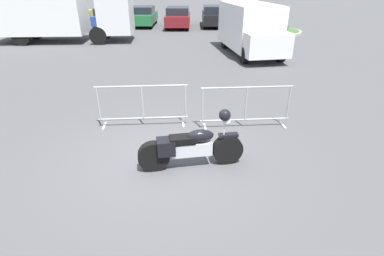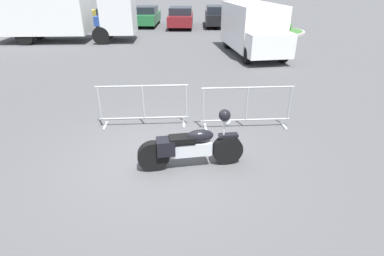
{
  "view_description": "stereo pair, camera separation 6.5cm",
  "coord_description": "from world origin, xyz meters",
  "px_view_note": "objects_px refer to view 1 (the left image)",
  "views": [
    {
      "loc": [
        0.78,
        -5.29,
        3.39
      ],
      "look_at": [
        0.6,
        0.15,
        0.65
      ],
      "focal_mm": 28.0,
      "sensor_mm": 36.0,
      "label": 1
    },
    {
      "loc": [
        0.84,
        -5.29,
        3.39
      ],
      "look_at": [
        0.6,
        0.15,
        0.65
      ],
      "focal_mm": 28.0,
      "sensor_mm": 36.0,
      "label": 2
    }
  ],
  "objects_px": {
    "motorcycle": "(191,146)",
    "delivery_van": "(250,28)",
    "box_truck": "(55,12)",
    "parked_car_yellow": "(73,15)",
    "parked_car_green": "(144,16)",
    "crowd_barrier_near": "(143,105)",
    "parked_car_maroon": "(178,17)",
    "parked_car_black": "(214,16)",
    "crowd_barrier_far": "(246,107)",
    "parked_car_blue": "(108,17)",
    "pedestrian": "(231,20)"
  },
  "relations": [
    {
      "from": "crowd_barrier_far",
      "to": "parked_car_yellow",
      "type": "height_order",
      "value": "parked_car_yellow"
    },
    {
      "from": "motorcycle",
      "to": "delivery_van",
      "type": "height_order",
      "value": "delivery_van"
    },
    {
      "from": "parked_car_blue",
      "to": "parked_car_yellow",
      "type": "bearing_deg",
      "value": 84.45
    },
    {
      "from": "parked_car_blue",
      "to": "parked_car_maroon",
      "type": "height_order",
      "value": "parked_car_maroon"
    },
    {
      "from": "motorcycle",
      "to": "parked_car_blue",
      "type": "distance_m",
      "value": 20.5
    },
    {
      "from": "motorcycle",
      "to": "box_truck",
      "type": "bearing_deg",
      "value": 110.68
    },
    {
      "from": "motorcycle",
      "to": "parked_car_green",
      "type": "relative_size",
      "value": 0.48
    },
    {
      "from": "box_truck",
      "to": "delivery_van",
      "type": "distance_m",
      "value": 11.04
    },
    {
      "from": "crowd_barrier_near",
      "to": "parked_car_maroon",
      "type": "relative_size",
      "value": 0.51
    },
    {
      "from": "delivery_van",
      "to": "parked_car_green",
      "type": "xyz_separation_m",
      "value": [
        -6.9,
        9.37,
        -0.51
      ]
    },
    {
      "from": "crowd_barrier_near",
      "to": "parked_car_yellow",
      "type": "distance_m",
      "value": 19.59
    },
    {
      "from": "box_truck",
      "to": "pedestrian",
      "type": "xyz_separation_m",
      "value": [
        10.26,
        2.76,
        -0.72
      ]
    },
    {
      "from": "parked_car_yellow",
      "to": "parked_car_black",
      "type": "relative_size",
      "value": 1.02
    },
    {
      "from": "parked_car_maroon",
      "to": "parked_car_black",
      "type": "height_order",
      "value": "parked_car_black"
    },
    {
      "from": "motorcycle",
      "to": "parked_car_yellow",
      "type": "bearing_deg",
      "value": 105.06
    },
    {
      "from": "crowd_barrier_far",
      "to": "parked_car_maroon",
      "type": "bearing_deg",
      "value": 99.9
    },
    {
      "from": "delivery_van",
      "to": "parked_car_black",
      "type": "bearing_deg",
      "value": 176.98
    },
    {
      "from": "parked_car_yellow",
      "to": "parked_car_black",
      "type": "height_order",
      "value": "parked_car_yellow"
    },
    {
      "from": "crowd_barrier_far",
      "to": "parked_car_green",
      "type": "xyz_separation_m",
      "value": [
        -5.69,
        17.65,
        0.18
      ]
    },
    {
      "from": "motorcycle",
      "to": "parked_car_yellow",
      "type": "xyz_separation_m",
      "value": [
        -9.9,
        19.4,
        0.32
      ]
    },
    {
      "from": "delivery_van",
      "to": "pedestrian",
      "type": "distance_m",
      "value": 5.49
    },
    {
      "from": "crowd_barrier_far",
      "to": "box_truck",
      "type": "distance_m",
      "value": 14.55
    },
    {
      "from": "crowd_barrier_near",
      "to": "delivery_van",
      "type": "height_order",
      "value": "delivery_van"
    },
    {
      "from": "parked_car_black",
      "to": "parked_car_yellow",
      "type": "bearing_deg",
      "value": 88.95
    },
    {
      "from": "parked_car_green",
      "to": "box_truck",
      "type": "bearing_deg",
      "value": 148.84
    },
    {
      "from": "box_truck",
      "to": "parked_car_black",
      "type": "bearing_deg",
      "value": 30.6
    },
    {
      "from": "crowd_barrier_far",
      "to": "parked_car_yellow",
      "type": "xyz_separation_m",
      "value": [
        -11.18,
        17.59,
        0.22
      ]
    },
    {
      "from": "motorcycle",
      "to": "parked_car_maroon",
      "type": "height_order",
      "value": "parked_car_maroon"
    },
    {
      "from": "crowd_barrier_far",
      "to": "parked_car_black",
      "type": "xyz_separation_m",
      "value": [
        -0.2,
        17.69,
        0.2
      ]
    },
    {
      "from": "parked_car_green",
      "to": "pedestrian",
      "type": "xyz_separation_m",
      "value": [
        6.47,
        -3.91,
        0.19
      ]
    },
    {
      "from": "box_truck",
      "to": "parked_car_yellow",
      "type": "xyz_separation_m",
      "value": [
        -1.7,
        6.6,
        -0.86
      ]
    },
    {
      "from": "crowd_barrier_far",
      "to": "parked_car_green",
      "type": "height_order",
      "value": "parked_car_green"
    },
    {
      "from": "parked_car_yellow",
      "to": "box_truck",
      "type": "bearing_deg",
      "value": -167.12
    },
    {
      "from": "parked_car_green",
      "to": "pedestrian",
      "type": "relative_size",
      "value": 2.55
    },
    {
      "from": "parked_car_maroon",
      "to": "parked_car_black",
      "type": "bearing_deg",
      "value": -75.49
    },
    {
      "from": "crowd_barrier_far",
      "to": "delivery_van",
      "type": "distance_m",
      "value": 8.4
    },
    {
      "from": "delivery_van",
      "to": "pedestrian",
      "type": "bearing_deg",
      "value": 172.97
    },
    {
      "from": "parked_car_black",
      "to": "crowd_barrier_near",
      "type": "bearing_deg",
      "value": 170.89
    },
    {
      "from": "crowd_barrier_far",
      "to": "parked_car_black",
      "type": "relative_size",
      "value": 0.5
    },
    {
      "from": "parked_car_yellow",
      "to": "parked_car_black",
      "type": "distance_m",
      "value": 10.98
    },
    {
      "from": "box_truck",
      "to": "parked_car_yellow",
      "type": "distance_m",
      "value": 6.87
    },
    {
      "from": "parked_car_maroon",
      "to": "parked_car_green",
      "type": "bearing_deg",
      "value": 73.03
    },
    {
      "from": "pedestrian",
      "to": "delivery_van",
      "type": "bearing_deg",
      "value": -38.32
    },
    {
      "from": "motorcycle",
      "to": "delivery_van",
      "type": "bearing_deg",
      "value": 64.18
    },
    {
      "from": "parked_car_green",
      "to": "parked_car_black",
      "type": "xyz_separation_m",
      "value": [
        5.49,
        0.03,
        0.03
      ]
    },
    {
      "from": "pedestrian",
      "to": "motorcycle",
      "type": "bearing_deg",
      "value": -50.39
    },
    {
      "from": "delivery_van",
      "to": "parked_car_yellow",
      "type": "relative_size",
      "value": 1.16
    },
    {
      "from": "motorcycle",
      "to": "crowd_barrier_far",
      "type": "xyz_separation_m",
      "value": [
        1.28,
        1.81,
        0.1
      ]
    },
    {
      "from": "motorcycle",
      "to": "parked_car_green",
      "type": "height_order",
      "value": "parked_car_green"
    },
    {
      "from": "pedestrian",
      "to": "parked_car_green",
      "type": "bearing_deg",
      "value": -164.0
    }
  ]
}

